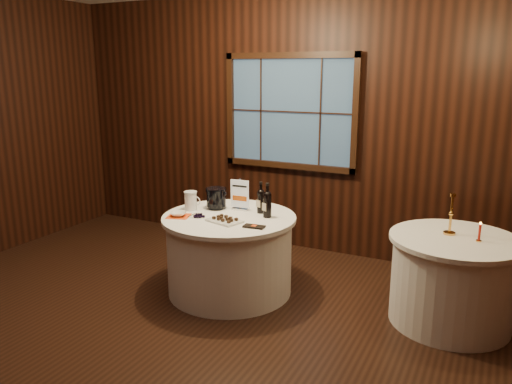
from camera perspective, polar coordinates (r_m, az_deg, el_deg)
The scene contains 16 objects.
ground at distance 4.30m, azimuth -9.83°, elevation -16.08°, with size 6.00×6.00×0.00m, color black.
back_wall at distance 5.93m, azimuth 3.98°, elevation 8.14°, with size 6.00×0.10×3.00m.
main_table at distance 4.89m, azimuth -3.04°, elevation -7.05°, with size 1.28×1.28×0.77m.
side_table at distance 4.61m, azimuth 21.47°, elevation -9.35°, with size 1.08×1.08×0.77m.
sign_stand at distance 4.94m, azimuth -1.84°, elevation -0.84°, with size 0.20×0.10×0.32m.
port_bottle_left at distance 4.83m, azimuth 0.56°, elevation -0.86°, with size 0.07×0.08×0.31m.
port_bottle_right at distance 4.69m, azimuth 1.30°, elevation -1.20°, with size 0.08×0.09×0.33m.
ice_bucket at distance 4.99m, azimuth -4.57°, elevation -0.67°, with size 0.21×0.21×0.21m.
chocolate_plate at distance 4.58m, azimuth -3.63°, elevation -3.20°, with size 0.35×0.28×0.04m.
chocolate_box at distance 4.42m, azimuth -0.22°, elevation -3.97°, with size 0.19×0.09×0.02m, color black.
grape_bunch at distance 4.72m, azimuth -6.64°, elevation -2.75°, with size 0.17×0.11×0.04m.
glass_pitcher at distance 4.98m, azimuth -7.46°, elevation -0.98°, with size 0.17×0.13×0.19m.
orange_napkin at distance 4.80m, azimuth -8.83°, elevation -2.74°, with size 0.21×0.21×0.00m, color #EC4A13.
cracker_bowl at distance 4.80m, azimuth -8.84°, elevation -2.51°, with size 0.15×0.15×0.04m, color white.
brass_candlestick at distance 4.51m, azimuth 21.35°, elevation -2.96°, with size 0.10×0.10×0.36m.
red_candle at distance 4.43m, azimuth 24.17°, elevation -4.38°, with size 0.04×0.04×0.16m.
Camera 1 is at (2.27, -2.96, 2.13)m, focal length 35.00 mm.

